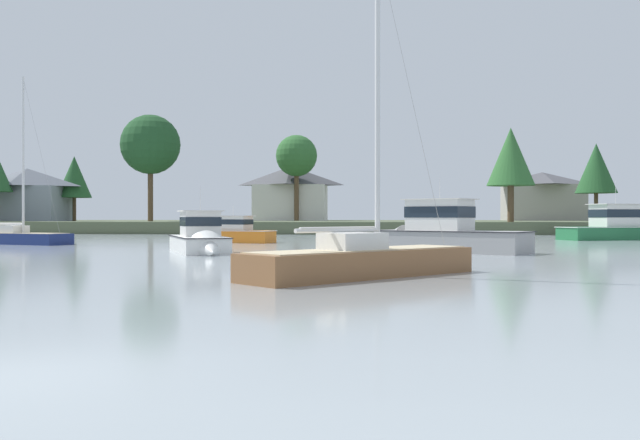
{
  "coord_description": "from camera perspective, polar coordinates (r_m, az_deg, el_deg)",
  "views": [
    {
      "loc": [
        4.85,
        -8.84,
        2.12
      ],
      "look_at": [
        1.47,
        36.41,
        1.86
      ],
      "focal_mm": 39.12,
      "sensor_mm": 36.0,
      "label": 1
    }
  ],
  "objects": [
    {
      "name": "cottage_hillside",
      "position": [
        106.01,
        -2.4,
        2.27
      ],
      "size": [
        11.55,
        8.48,
        8.25
      ],
      "color": "silver",
      "rests_on": "far_shore_bank"
    },
    {
      "name": "cruiser_white",
      "position": [
        40.64,
        -9.7,
        -1.91
      ],
      "size": [
        5.56,
        8.78,
        4.73
      ],
      "color": "white",
      "rests_on": "ground"
    },
    {
      "name": "sailboat_navy",
      "position": [
        57.58,
        -23.6,
        -1.54
      ],
      "size": [
        9.43,
        5.49,
        13.18
      ],
      "color": "navy",
      "rests_on": "ground"
    },
    {
      "name": "sailboat_wood",
      "position": [
        24.36,
        3.45,
        -4.01
      ],
      "size": [
        8.25,
        8.38,
        12.47
      ],
      "color": "brown",
      "rests_on": "ground"
    },
    {
      "name": "cruiser_grey",
      "position": [
        42.18,
        9.43,
        -1.54
      ],
      "size": [
        10.18,
        8.04,
        5.43
      ],
      "color": "gray",
      "rests_on": "ground"
    },
    {
      "name": "shore_tree_inland_b",
      "position": [
        83.71,
        15.34,
        4.98
      ],
      "size": [
        5.5,
        5.5,
        10.92
      ],
      "color": "brown",
      "rests_on": "far_shore_bank"
    },
    {
      "name": "shore_tree_inland_a",
      "position": [
        102.97,
        21.66,
        3.94
      ],
      "size": [
        5.59,
        5.59,
        10.67
      ],
      "color": "brown",
      "rests_on": "far_shore_bank"
    },
    {
      "name": "shore_tree_right",
      "position": [
        103.85,
        -19.46,
        3.33
      ],
      "size": [
        4.77,
        4.77,
        9.11
      ],
      "color": "brown",
      "rests_on": "far_shore_bank"
    },
    {
      "name": "cruiser_orange",
      "position": [
        56.53,
        -7.79,
        -1.31
      ],
      "size": [
        8.03,
        4.14,
        3.76
      ],
      "color": "orange",
      "rests_on": "ground"
    },
    {
      "name": "cottage_behind_trees",
      "position": [
        104.74,
        -22.84,
        1.99
      ],
      "size": [
        11.08,
        7.56,
        7.29
      ],
      "color": "gray",
      "rests_on": "far_shore_bank"
    },
    {
      "name": "far_shore_bank",
      "position": [
        100.52,
        1.51,
        -0.47
      ],
      "size": [
        166.32,
        41.84,
        1.44
      ],
      "primitive_type": "cube",
      "color": "#4C563D",
      "rests_on": "ground"
    },
    {
      "name": "ground_plane",
      "position": [
        10.31,
        -24.43,
        -11.59
      ],
      "size": [
        400.0,
        400.0,
        0.0
      ],
      "primitive_type": "plane",
      "color": "#939EA3"
    },
    {
      "name": "shore_tree_center_right",
      "position": [
        93.22,
        -13.71,
        5.99
      ],
      "size": [
        7.7,
        7.7,
        13.8
      ],
      "color": "brown",
      "rests_on": "far_shore_bank"
    },
    {
      "name": "dinghy_red",
      "position": [
        74.19,
        -7.17,
        -1.21
      ],
      "size": [
        3.16,
        3.41,
        0.52
      ],
      "color": "#B2231E",
      "rests_on": "ground"
    },
    {
      "name": "cottage_near_water",
      "position": [
        113.97,
        17.73,
        1.91
      ],
      "size": [
        11.98,
        10.49,
        7.51
      ],
      "color": "#9E998E",
      "rests_on": "far_shore_bank"
    },
    {
      "name": "shore_tree_far_left",
      "position": [
        101.38,
        -1.94,
        5.22
      ],
      "size": [
        6.02,
        6.02,
        12.45
      ],
      "color": "brown",
      "rests_on": "far_shore_bank"
    },
    {
      "name": "cruiser_green",
      "position": [
        68.13,
        23.31,
        -0.8
      ],
      "size": [
        10.87,
        6.62,
        6.41
      ],
      "color": "#236B3D",
      "rests_on": "ground"
    }
  ]
}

